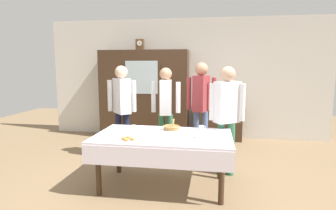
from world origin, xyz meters
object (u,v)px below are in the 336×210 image
(dining_table, at_px, (163,142))
(pastry_plate, at_px, (128,140))
(wall_cabinet, at_px, (144,94))
(bookshelf_low, at_px, (218,121))
(person_by_cabinet, at_px, (227,110))
(person_behind_table_right, at_px, (201,100))
(tea_cup_front_edge, at_px, (134,128))
(book_stack, at_px, (218,101))
(person_near_right_end, at_px, (166,104))
(tea_cup_back_edge, at_px, (202,128))
(person_behind_table_left, at_px, (122,103))
(tea_cup_near_right, at_px, (197,136))
(spoon_near_right, at_px, (163,137))
(mantel_clock, at_px, (140,45))
(bread_basket, at_px, (171,127))
(spoon_mid_left, at_px, (216,136))
(tea_cup_near_left, at_px, (142,134))

(dining_table, relative_size, pastry_plate, 6.52)
(wall_cabinet, height_order, bookshelf_low, wall_cabinet)
(bookshelf_low, xyz_separation_m, person_by_cabinet, (0.09, -2.04, 0.59))
(person_by_cabinet, relative_size, person_behind_table_right, 0.96)
(wall_cabinet, distance_m, tea_cup_front_edge, 2.36)
(book_stack, xyz_separation_m, person_near_right_end, (-0.94, -1.41, 0.10))
(tea_cup_back_edge, bearing_deg, pastry_plate, -139.74)
(book_stack, distance_m, tea_cup_front_edge, 2.67)
(person_near_right_end, height_order, person_by_cabinet, person_by_cabinet)
(person_behind_table_right, bearing_deg, person_behind_table_left, -168.74)
(tea_cup_near_right, height_order, person_by_cabinet, person_by_cabinet)
(spoon_near_right, bearing_deg, tea_cup_back_edge, 45.30)
(mantel_clock, height_order, person_behind_table_left, mantel_clock)
(person_behind_table_left, bearing_deg, bread_basket, -37.36)
(tea_cup_near_right, relative_size, bread_basket, 0.54)
(spoon_mid_left, xyz_separation_m, spoon_near_right, (-0.67, -0.15, 0.00))
(bookshelf_low, bearing_deg, tea_cup_front_edge, -117.97)
(dining_table, relative_size, spoon_mid_left, 15.33)
(book_stack, bearing_deg, tea_cup_back_edge, -97.00)
(dining_table, distance_m, spoon_near_right, 0.12)
(bread_basket, bearing_deg, tea_cup_back_edge, 8.23)
(person_by_cabinet, height_order, person_behind_table_left, person_behind_table_left)
(pastry_plate, height_order, person_by_cabinet, person_by_cabinet)
(wall_cabinet, height_order, pastry_plate, wall_cabinet)
(dining_table, height_order, tea_cup_front_edge, tea_cup_front_edge)
(spoon_mid_left, bearing_deg, person_behind_table_left, 147.68)
(spoon_mid_left, xyz_separation_m, person_behind_table_right, (-0.25, 1.31, 0.31))
(bread_basket, bearing_deg, pastry_plate, -123.19)
(person_by_cabinet, bearing_deg, book_stack, 92.49)
(tea_cup_front_edge, bearing_deg, person_near_right_end, 71.78)
(book_stack, height_order, person_near_right_end, person_near_right_end)
(tea_cup_near_right, height_order, person_near_right_end, person_near_right_end)
(wall_cabinet, distance_m, bookshelf_low, 1.77)
(spoon_near_right, xyz_separation_m, person_behind_table_right, (0.42, 1.45, 0.31))
(tea_cup_back_edge, distance_m, tea_cup_near_right, 0.48)
(wall_cabinet, relative_size, tea_cup_near_right, 15.38)
(tea_cup_back_edge, xyz_separation_m, person_behind_table_left, (-1.43, 0.70, 0.25))
(bookshelf_low, distance_m, person_by_cabinet, 2.12)
(tea_cup_back_edge, xyz_separation_m, bread_basket, (-0.43, -0.06, 0.01))
(person_by_cabinet, bearing_deg, tea_cup_front_edge, -166.60)
(person_near_right_end, xyz_separation_m, person_behind_table_right, (0.61, 0.15, 0.06))
(person_near_right_end, bearing_deg, person_behind_table_right, 14.20)
(tea_cup_near_left, xyz_separation_m, pastry_plate, (-0.11, -0.25, -0.01))
(book_stack, xyz_separation_m, person_behind_table_right, (-0.33, -1.25, 0.16))
(mantel_clock, distance_m, pastry_plate, 3.28)
(tea_cup_near_left, xyz_separation_m, tea_cup_back_edge, (0.76, 0.50, -0.00))
(person_by_cabinet, bearing_deg, wall_cabinet, 131.49)
(wall_cabinet, relative_size, person_near_right_end, 1.24)
(wall_cabinet, height_order, mantel_clock, mantel_clock)
(book_stack, distance_m, spoon_mid_left, 2.56)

